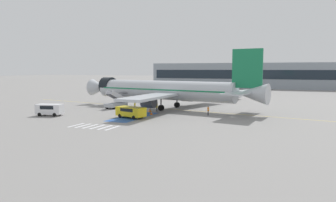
# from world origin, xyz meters

# --- Properties ---
(ground_plane) EXTENTS (600.00, 600.00, 0.00)m
(ground_plane) POSITION_xyz_m (0.00, 0.00, 0.00)
(ground_plane) COLOR gray
(apron_leadline_yellow) EXTENTS (73.51, 12.77, 0.01)m
(apron_leadline_yellow) POSITION_xyz_m (-0.73, -0.74, 0.00)
(apron_leadline_yellow) COLOR gold
(apron_leadline_yellow) RESTS_ON ground_plane
(apron_stand_patch_blue) EXTENTS (4.06, 12.11, 0.01)m
(apron_stand_patch_blue) POSITION_xyz_m (-0.73, -13.02, 0.00)
(apron_stand_patch_blue) COLOR #2856A8
(apron_stand_patch_blue) RESTS_ON ground_plane
(apron_walkway_bar_0) EXTENTS (0.44, 3.60, 0.01)m
(apron_walkway_bar_0) POSITION_xyz_m (-4.33, -23.37, 0.00)
(apron_walkway_bar_0) COLOR silver
(apron_walkway_bar_0) RESTS_ON ground_plane
(apron_walkway_bar_1) EXTENTS (0.44, 3.60, 0.01)m
(apron_walkway_bar_1) POSITION_xyz_m (-3.13, -23.37, 0.00)
(apron_walkway_bar_1) COLOR silver
(apron_walkway_bar_1) RESTS_ON ground_plane
(apron_walkway_bar_2) EXTENTS (0.44, 3.60, 0.01)m
(apron_walkway_bar_2) POSITION_xyz_m (-1.93, -23.37, 0.00)
(apron_walkway_bar_2) COLOR silver
(apron_walkway_bar_2) RESTS_ON ground_plane
(apron_walkway_bar_3) EXTENTS (0.44, 3.60, 0.01)m
(apron_walkway_bar_3) POSITION_xyz_m (-0.73, -23.37, 0.00)
(apron_walkway_bar_3) COLOR silver
(apron_walkway_bar_3) RESTS_ON ground_plane
(apron_walkway_bar_4) EXTENTS (0.44, 3.60, 0.01)m
(apron_walkway_bar_4) POSITION_xyz_m (0.47, -23.37, 0.00)
(apron_walkway_bar_4) COLOR silver
(apron_walkway_bar_4) RESTS_ON ground_plane
(apron_walkway_bar_5) EXTENTS (0.44, 3.60, 0.01)m
(apron_walkway_bar_5) POSITION_xyz_m (1.67, -23.37, 0.00)
(apron_walkway_bar_5) COLOR silver
(apron_walkway_bar_5) RESTS_ON ground_plane
(airliner) EXTENTS (40.43, 33.75, 11.37)m
(airliner) POSITION_xyz_m (-0.05, -0.86, 3.71)
(airliner) COLOR #B7BCC4
(airliner) RESTS_ON ground_plane
(boarding_stairs_forward) EXTENTS (2.98, 5.48, 3.83)m
(boarding_stairs_forward) POSITION_xyz_m (-9.76, -3.70, 0.97)
(boarding_stairs_forward) COLOR #ADB2BA
(boarding_stairs_forward) RESTS_ON ground_plane
(fuel_tanker) EXTENTS (9.34, 3.40, 3.62)m
(fuel_tanker) POSITION_xyz_m (5.70, 24.93, 1.84)
(fuel_tanker) COLOR #38383D
(fuel_tanker) RESTS_ON ground_plane
(service_van_0) EXTENTS (4.69, 3.10, 1.97)m
(service_van_0) POSITION_xyz_m (-14.48, -17.42, 1.19)
(service_van_0) COLOR silver
(service_van_0) RESTS_ON ground_plane
(service_van_1) EXTENTS (5.41, 3.30, 1.80)m
(service_van_1) POSITION_xyz_m (-0.48, -14.39, 1.10)
(service_van_1) COLOR yellow
(service_van_1) RESTS_ON ground_plane
(ground_crew_0) EXTENTS (0.27, 0.45, 1.60)m
(ground_crew_0) POSITION_xyz_m (0.06, -5.40, 0.91)
(ground_crew_0) COLOR #2D2D33
(ground_crew_0) RESTS_ON ground_plane
(ground_crew_1) EXTENTS (0.45, 0.48, 1.64)m
(ground_crew_1) POSITION_xyz_m (-5.16, -4.28, 0.94)
(ground_crew_1) COLOR black
(ground_crew_1) RESTS_ON ground_plane
(ground_crew_2) EXTENTS (0.41, 0.49, 1.60)m
(ground_crew_2) POSITION_xyz_m (10.38, -6.87, 0.91)
(ground_crew_2) COLOR #2D2D33
(ground_crew_2) RESTS_ON ground_plane
(traffic_cone_0) EXTENTS (0.62, 0.62, 0.69)m
(traffic_cone_0) POSITION_xyz_m (-0.93, -6.31, 0.34)
(traffic_cone_0) COLOR orange
(traffic_cone_0) RESTS_ON ground_plane
(traffic_cone_1) EXTENTS (0.55, 0.55, 0.62)m
(traffic_cone_1) POSITION_xyz_m (0.98, -9.70, 0.31)
(traffic_cone_1) COLOR orange
(traffic_cone_1) RESTS_ON ground_plane
(terminal_building) EXTENTS (79.52, 12.10, 10.40)m
(terminal_building) POSITION_xyz_m (2.37, 79.63, 5.20)
(terminal_building) COLOR #89939E
(terminal_building) RESTS_ON ground_plane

